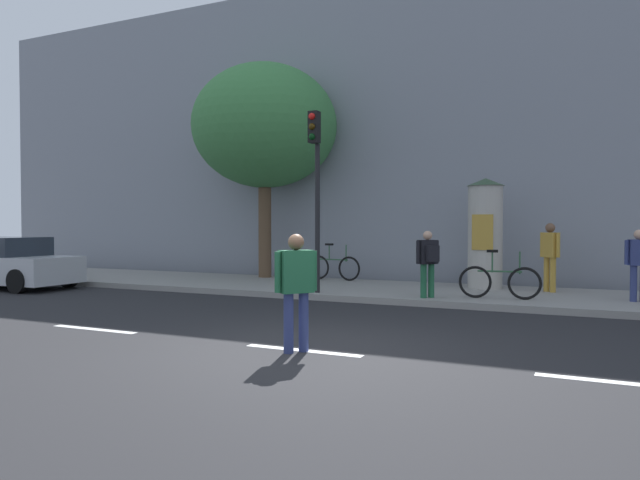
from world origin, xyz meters
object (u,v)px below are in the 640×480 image
at_px(traffic_light, 316,172).
at_px(pedestrian_with_bag, 428,258).
at_px(pedestrian_in_red_top, 296,283).
at_px(parked_car_red, 5,263).
at_px(street_tree, 265,127).
at_px(pedestrian_in_light_jacket, 550,252).
at_px(pedestrian_tallest, 638,259).
at_px(poster_column, 485,233).
at_px(bicycle_leaning, 500,281).
at_px(bicycle_upright, 334,267).

height_order(traffic_light, pedestrian_with_bag, traffic_light).
xyz_separation_m(pedestrian_in_red_top, parked_car_red, (-11.36, 3.96, -0.28)).
xyz_separation_m(street_tree, pedestrian_in_light_jacket, (8.35, -0.54, -3.72)).
distance_m(pedestrian_tallest, pedestrian_with_bag, 4.42).
bearing_deg(poster_column, pedestrian_tallest, -21.31).
xyz_separation_m(poster_column, street_tree, (-6.78, 0.34, 3.27)).
height_order(pedestrian_with_bag, parked_car_red, pedestrian_with_bag).
bearing_deg(bicycle_leaning, parked_car_red, -170.95).
distance_m(bicycle_leaning, bicycle_upright, 5.67).
xyz_separation_m(pedestrian_in_light_jacket, bicycle_leaning, (-0.94, -1.89, -0.60)).
distance_m(traffic_light, pedestrian_with_bag, 3.38).
bearing_deg(pedestrian_in_light_jacket, street_tree, 176.31).
relative_size(poster_column, bicycle_leaning, 1.62).
bearing_deg(street_tree, pedestrian_in_light_jacket, -3.69).
xyz_separation_m(traffic_light, parked_car_red, (-9.13, -1.41, -2.38)).
bearing_deg(street_tree, parked_car_red, -142.37).
xyz_separation_m(bicycle_leaning, parked_car_red, (-13.32, -2.12, 0.16)).
bearing_deg(bicycle_upright, bicycle_leaning, -26.09).
height_order(traffic_light, parked_car_red, traffic_light).
xyz_separation_m(pedestrian_tallest, parked_car_red, (-16.07, -2.89, -0.36)).
xyz_separation_m(bicycle_leaning, bicycle_upright, (-5.09, 2.49, 0.00)).
relative_size(street_tree, bicycle_upright, 3.77).
bearing_deg(bicycle_leaning, street_tree, 161.88).
bearing_deg(bicycle_upright, pedestrian_in_light_jacket, -5.72).
xyz_separation_m(bicycle_upright, parked_car_red, (-8.23, -4.61, 0.16)).
bearing_deg(pedestrian_in_light_jacket, poster_column, 172.68).
relative_size(pedestrian_in_red_top, bicycle_leaning, 0.94).
bearing_deg(pedestrian_with_bag, poster_column, 71.87).
bearing_deg(pedestrian_in_light_jacket, bicycle_leaning, -116.44).
height_order(poster_column, pedestrian_tallest, poster_column).
xyz_separation_m(traffic_light, pedestrian_in_light_jacket, (5.12, 2.60, -1.94)).
distance_m(pedestrian_in_red_top, pedestrian_in_light_jacket, 8.48).
xyz_separation_m(poster_column, bicycle_leaning, (0.64, -2.09, -1.06)).
bearing_deg(parked_car_red, pedestrian_tallest, 10.19).
height_order(pedestrian_in_red_top, bicycle_upright, pedestrian_in_red_top).
relative_size(pedestrian_tallest, bicycle_leaning, 0.87).
bearing_deg(pedestrian_tallest, pedestrian_in_light_jacket, 148.33).
relative_size(pedestrian_with_bag, parked_car_red, 0.35).
bearing_deg(pedestrian_in_light_jacket, parked_car_red, -164.29).
distance_m(traffic_light, street_tree, 4.85).
height_order(street_tree, pedestrian_in_red_top, street_tree).
height_order(street_tree, pedestrian_with_bag, street_tree).
relative_size(pedestrian_in_red_top, bicycle_upright, 0.94).
relative_size(poster_column, pedestrian_with_bag, 1.89).
distance_m(poster_column, bicycle_leaning, 2.43).
bearing_deg(bicycle_upright, pedestrian_tallest, -12.40).
height_order(traffic_light, pedestrian_tallest, traffic_light).
distance_m(poster_column, pedestrian_in_light_jacket, 1.65).
bearing_deg(parked_car_red, traffic_light, 8.79).
height_order(street_tree, bicycle_leaning, street_tree).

